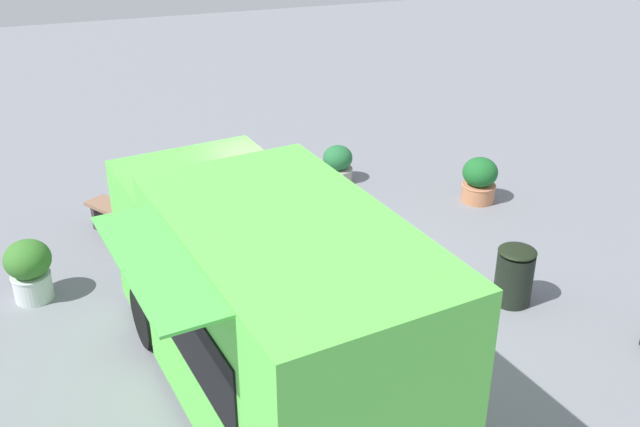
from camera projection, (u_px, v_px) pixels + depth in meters
name	position (u px, v px, depth m)	size (l,w,h in m)	color
ground_plane	(325.00, 310.00, 10.27)	(40.00, 40.00, 0.00)	slate
food_truck	(265.00, 309.00, 8.09)	(3.07, 5.47, 2.60)	#5ED24B
planter_flowering_near	(479.00, 179.00, 13.22)	(0.63, 0.63, 0.82)	#C37851
planter_flowering_far	(29.00, 268.00, 10.33)	(0.65, 0.65, 0.91)	silver
planter_flowering_side	(338.00, 164.00, 14.01)	(0.57, 0.57, 0.71)	#A49B8F
plaza_bench	(125.00, 218.00, 12.01)	(1.23, 1.56, 0.47)	#88634C
trash_bin	(514.00, 275.00, 10.28)	(0.53, 0.53, 0.86)	black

